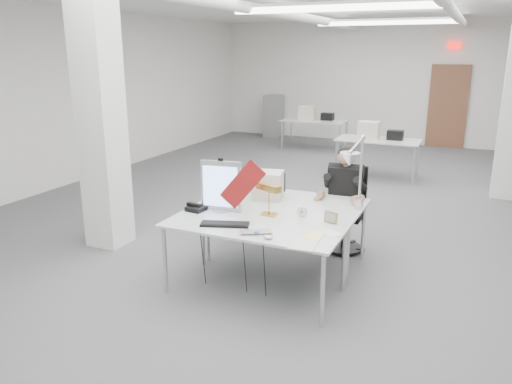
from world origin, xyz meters
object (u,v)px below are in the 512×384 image
(bankers_lamp, at_px, (269,198))
(beige_monitor, at_px, (268,185))
(laptop, at_px, (256,234))
(architect_lamp, at_px, (355,178))
(desk_main, at_px, (255,225))
(monitor, at_px, (221,186))
(seated_person, at_px, (345,183))
(desk_phone, at_px, (196,209))
(office_chair, at_px, (345,213))

(bankers_lamp, bearing_deg, beige_monitor, 138.22)
(laptop, relative_size, architect_lamp, 0.37)
(desk_main, bearing_deg, monitor, 154.14)
(seated_person, distance_m, beige_monitor, 0.96)
(desk_main, xyz_separation_m, desk_phone, (-0.76, 0.13, 0.04))
(desk_phone, bearing_deg, monitor, 34.27)
(office_chair, bearing_deg, monitor, -134.37)
(monitor, relative_size, bankers_lamp, 1.50)
(desk_phone, xyz_separation_m, architect_lamp, (1.61, 0.53, 0.39))
(office_chair, relative_size, monitor, 1.79)
(monitor, xyz_separation_m, desk_phone, (-0.25, -0.12, -0.25))
(desk_main, xyz_separation_m, monitor, (-0.51, 0.25, 0.29))
(desk_main, height_order, seated_person, seated_person)
(desk_main, bearing_deg, laptop, -63.37)
(bankers_lamp, height_order, desk_phone, bankers_lamp)
(bankers_lamp, bearing_deg, office_chair, 89.64)
(monitor, height_order, bankers_lamp, monitor)
(seated_person, height_order, bankers_lamp, seated_person)
(laptop, xyz_separation_m, desk_phone, (-0.90, 0.41, 0.01))
(office_chair, bearing_deg, desk_main, -114.22)
(desk_main, bearing_deg, office_chair, 69.30)
(laptop, height_order, beige_monitor, beige_monitor)
(beige_monitor, bearing_deg, seated_person, 21.89)
(bankers_lamp, height_order, beige_monitor, bankers_lamp)
(seated_person, bearing_deg, bankers_lamp, -119.23)
(office_chair, relative_size, bankers_lamp, 2.68)
(bankers_lamp, distance_m, desk_phone, 0.82)
(laptop, bearing_deg, architect_lamp, 24.78)
(desk_main, xyz_separation_m, office_chair, (0.56, 1.48, -0.25))
(seated_person, xyz_separation_m, architect_lamp, (0.29, -0.78, 0.27))
(bankers_lamp, bearing_deg, monitor, -148.04)
(architect_lamp, bearing_deg, laptop, -144.69)
(office_chair, height_order, laptop, office_chair)
(desk_main, height_order, desk_phone, desk_phone)
(office_chair, distance_m, monitor, 1.72)
(desk_main, height_order, monitor, monitor)
(bankers_lamp, xyz_separation_m, desk_phone, (-0.78, -0.19, -0.16))
(monitor, relative_size, architect_lamp, 0.67)
(desk_main, xyz_separation_m, seated_person, (0.56, 1.43, 0.16))
(monitor, xyz_separation_m, beige_monitor, (0.28, 0.64, -0.12))
(seated_person, height_order, monitor, seated_person)
(beige_monitor, relative_size, architect_lamp, 0.41)
(desk_phone, bearing_deg, seated_person, 53.22)
(desk_phone, distance_m, beige_monitor, 0.94)
(bankers_lamp, distance_m, architect_lamp, 0.92)
(desk_main, height_order, bankers_lamp, bankers_lamp)
(laptop, height_order, bankers_lamp, bankers_lamp)
(monitor, distance_m, architect_lamp, 1.43)
(desk_main, distance_m, bankers_lamp, 0.37)
(desk_phone, distance_m, architect_lamp, 1.74)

